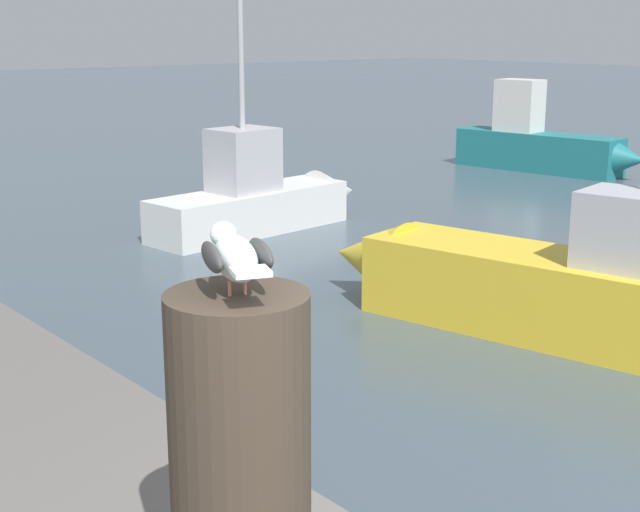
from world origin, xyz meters
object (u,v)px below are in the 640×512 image
(mooring_post, at_px, (240,462))
(boat_white, at_px, (266,197))
(boat_yellow, at_px, (561,285))
(seagull, at_px, (235,256))
(boat_teal, at_px, (545,144))

(mooring_post, height_order, boat_white, boat_white)
(mooring_post, height_order, boat_yellow, boat_yellow)
(mooring_post, bearing_deg, boat_white, 143.39)
(boat_yellow, bearing_deg, seagull, -61.55)
(seagull, height_order, boat_yellow, boat_yellow)
(seagull, relative_size, boat_teal, 0.10)
(mooring_post, bearing_deg, boat_yellow, 118.49)
(seagull, bearing_deg, mooring_post, -21.77)
(boat_yellow, xyz_separation_m, boat_white, (-5.51, 0.72, -0.05))
(mooring_post, bearing_deg, boat_teal, 124.14)
(boat_white, height_order, boat_teal, boat_white)
(seagull, distance_m, boat_teal, 16.71)
(boat_white, bearing_deg, boat_teal, 95.75)
(mooring_post, xyz_separation_m, seagull, (-0.01, 0.00, 0.51))
(boat_teal, bearing_deg, seagull, -55.88)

